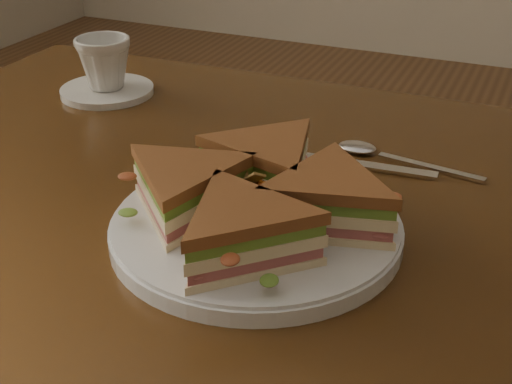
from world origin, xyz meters
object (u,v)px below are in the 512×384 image
(knife, at_px, (340,162))
(coffee_cup, at_px, (104,63))
(sandwich_wedges, at_px, (256,197))
(spoon, at_px, (374,153))
(table, at_px, (281,285))
(saucer, at_px, (107,91))
(plate, at_px, (256,229))

(knife, distance_m, coffee_cup, 0.41)
(sandwich_wedges, xyz_separation_m, spoon, (0.06, 0.23, -0.04))
(table, xyz_separation_m, knife, (0.02, 0.13, 0.10))
(table, height_order, sandwich_wedges, sandwich_wedges)
(sandwich_wedges, distance_m, saucer, 0.46)
(plate, distance_m, knife, 0.19)
(spoon, height_order, knife, spoon)
(table, distance_m, plate, 0.12)
(spoon, xyz_separation_m, coffee_cup, (-0.42, 0.05, 0.04))
(coffee_cup, bearing_deg, sandwich_wedges, -57.01)
(knife, height_order, saucer, saucer)
(spoon, bearing_deg, table, -98.88)
(table, distance_m, coffee_cup, 0.45)
(sandwich_wedges, bearing_deg, table, 86.28)
(saucer, distance_m, coffee_cup, 0.04)
(plate, xyz_separation_m, spoon, (0.06, 0.23, -0.00))
(table, height_order, knife, knife)
(table, xyz_separation_m, sandwich_wedges, (-0.00, -0.06, 0.14))
(plate, distance_m, coffee_cup, 0.46)
(plate, bearing_deg, spoon, 75.87)
(table, relative_size, plate, 4.16)
(table, xyz_separation_m, saucer, (-0.37, 0.22, 0.10))
(plate, bearing_deg, sandwich_wedges, 135.00)
(knife, bearing_deg, sandwich_wedges, -102.05)
(table, relative_size, sandwich_wedges, 3.78)
(table, bearing_deg, saucer, 149.18)
(sandwich_wedges, relative_size, coffee_cup, 3.91)
(saucer, xyz_separation_m, coffee_cup, (0.00, 0.00, 0.04))
(saucer, height_order, coffee_cup, coffee_cup)
(table, relative_size, coffee_cup, 14.78)
(plate, height_order, sandwich_wedges, sandwich_wedges)
(spoon, distance_m, knife, 0.05)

